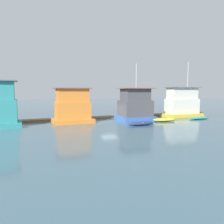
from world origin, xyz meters
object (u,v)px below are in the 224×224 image
object	(u,v)px
dinghy_navy	(141,123)
mooring_post_near_right	(181,112)
mooring_post_far_right	(177,111)
dinghy_teal	(199,118)
houseboat_yellow	(182,103)
houseboat_blue	(135,106)
dinghy_yellow	(164,120)
mooring_post_near_left	(126,111)
houseboat_orange	(73,107)

from	to	relation	value
dinghy_navy	mooring_post_near_right	xyz separation A→B (m)	(13.18, 8.05, 0.39)
mooring_post_far_right	dinghy_teal	bearing A→B (deg)	-94.62
houseboat_yellow	dinghy_navy	size ratio (longest dim) A/B	2.53
dinghy_teal	mooring_post_far_right	world-z (taller)	mooring_post_far_right
dinghy_teal	mooring_post_far_right	xyz separation A→B (m)	(0.48, 6.00, 0.51)
houseboat_blue	dinghy_yellow	bearing A→B (deg)	-47.18
houseboat_blue	mooring_post_far_right	xyz separation A→B (m)	(10.25, 2.77, -1.47)
houseboat_yellow	dinghy_navy	distance (m)	13.60
dinghy_teal	mooring_post_near_right	distance (m)	6.18
houseboat_blue	mooring_post_near_left	world-z (taller)	houseboat_blue
houseboat_yellow	dinghy_navy	world-z (taller)	houseboat_yellow
dinghy_yellow	mooring_post_far_right	xyz separation A→B (m)	(7.20, 6.06, 0.45)
houseboat_orange	mooring_post_near_left	distance (m)	9.79
houseboat_orange	mooring_post_near_right	bearing A→B (deg)	6.26
mooring_post_near_right	mooring_post_near_left	world-z (taller)	mooring_post_near_left
dinghy_navy	dinghy_teal	bearing A→B (deg)	9.83
dinghy_teal	mooring_post_far_right	size ratio (longest dim) A/B	2.74
dinghy_yellow	dinghy_teal	world-z (taller)	dinghy_yellow
houseboat_yellow	dinghy_yellow	xyz separation A→B (m)	(-6.82, -4.27, -2.03)
houseboat_yellow	dinghy_yellow	size ratio (longest dim) A/B	2.58
dinghy_yellow	mooring_post_far_right	world-z (taller)	mooring_post_far_right
houseboat_yellow	mooring_post_far_right	bearing A→B (deg)	78.12
mooring_post_far_right	mooring_post_near_right	bearing A→B (deg)	0.00
mooring_post_far_right	dinghy_navy	bearing A→B (deg)	-146.76
houseboat_orange	mooring_post_far_right	bearing A→B (deg)	6.54
dinghy_yellow	dinghy_navy	bearing A→B (deg)	-158.69
mooring_post_near_right	dinghy_yellow	bearing A→B (deg)	-143.17
dinghy_teal	mooring_post_near_left	bearing A→B (deg)	148.96
mooring_post_far_right	mooring_post_near_left	bearing A→B (deg)	180.00
dinghy_yellow	mooring_post_near_left	distance (m)	6.94
houseboat_blue	dinghy_yellow	distance (m)	4.88
houseboat_orange	houseboat_yellow	distance (m)	19.55
dinghy_teal	houseboat_orange	bearing A→B (deg)	169.16
houseboat_yellow	dinghy_yellow	distance (m)	8.30
houseboat_yellow	mooring_post_near_left	xyz separation A→B (m)	(-10.08, 1.79, -1.20)
houseboat_orange	dinghy_teal	xyz separation A→B (m)	(19.43, -3.72, -1.99)
houseboat_blue	dinghy_yellow	xyz separation A→B (m)	(3.05, -3.29, -1.93)
houseboat_blue	dinghy_navy	xyz separation A→B (m)	(-2.03, -5.27, -1.93)
dinghy_yellow	mooring_post_far_right	bearing A→B (deg)	40.12
dinghy_yellow	dinghy_teal	bearing A→B (deg)	0.53
mooring_post_near_right	mooring_post_far_right	bearing A→B (deg)	180.00
mooring_post_far_right	houseboat_orange	bearing A→B (deg)	-173.46
dinghy_teal	mooring_post_near_left	world-z (taller)	mooring_post_near_left
dinghy_navy	mooring_post_far_right	size ratio (longest dim) A/B	2.66
houseboat_yellow	dinghy_teal	distance (m)	4.70
houseboat_yellow	mooring_post_near_right	size ratio (longest dim) A/B	7.43
dinghy_teal	mooring_post_near_right	xyz separation A→B (m)	(1.39, 6.00, 0.44)
houseboat_blue	mooring_post_far_right	distance (m)	10.72
mooring_post_near_right	mooring_post_near_left	size ratio (longest dim) A/B	0.59
dinghy_teal	mooring_post_far_right	distance (m)	6.04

